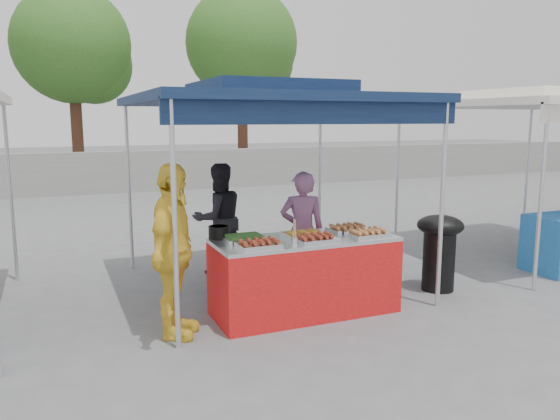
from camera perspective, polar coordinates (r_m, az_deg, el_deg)
name	(u,v)px	position (r m, az deg, el deg)	size (l,w,h in m)	color
ground_plane	(301,310)	(6.26, 2.17, -10.36)	(80.00, 80.00, 0.00)	slate
back_wall	(143,171)	(16.59, -14.16, 3.94)	(40.00, 0.25, 1.20)	gray
main_canopy	(268,99)	(6.78, -1.24, 11.55)	(3.20, 3.20, 2.57)	silver
neighbor_stall_right	(558,155)	(9.18, 27.04, 5.18)	(3.20, 3.20, 2.57)	silver
tree_1	(77,51)	(18.86, -20.43, 15.35)	(3.64, 3.60, 6.19)	#47281B
tree_2	(245,49)	(19.80, -3.65, 16.47)	(3.85, 3.85, 6.62)	#47281B
vendor_table	(305,276)	(6.05, 2.60, -6.87)	(2.00, 0.80, 0.85)	red
food_tray_fl	(259,245)	(5.48, -2.24, -3.63)	(0.42, 0.30, 0.07)	silver
food_tray_fm	(316,239)	(5.73, 3.78, -3.05)	(0.42, 0.30, 0.07)	silver
food_tray_fr	(368,234)	(6.05, 9.16, -2.49)	(0.42, 0.30, 0.07)	silver
food_tray_bl	(244,238)	(5.76, -3.74, -2.99)	(0.42, 0.30, 0.07)	silver
food_tray_bm	(303,234)	(5.98, 2.42, -2.51)	(0.42, 0.30, 0.07)	silver
food_tray_br	(347,229)	(6.28, 7.06, -1.99)	(0.42, 0.30, 0.07)	silver
cooking_pot	(219,232)	(5.94, -6.37, -2.31)	(0.23, 0.23, 0.13)	black
skewer_cup	(294,242)	(5.55, 1.51, -3.34)	(0.07, 0.07, 0.09)	silver
wok_burner	(439,246)	(7.09, 16.32, -3.59)	(0.57, 0.57, 0.96)	black
crate_left	(255,286)	(6.58, -2.64, -7.89)	(0.54, 0.38, 0.32)	#1542B2
crate_right	(310,282)	(6.79, 3.16, -7.50)	(0.48, 0.33, 0.29)	#1542B2
crate_stacked	(310,260)	(6.72, 3.18, -5.23)	(0.45, 0.31, 0.27)	#1542B2
vendor_woman	(302,232)	(6.76, 2.33, -2.26)	(0.55, 0.36, 1.50)	#97608D
helper_man	(219,219)	(7.57, -6.41, -0.91)	(0.75, 0.58, 1.53)	black
customer_person	(173,251)	(5.39, -11.11, -4.27)	(1.01, 0.42, 1.72)	yellow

